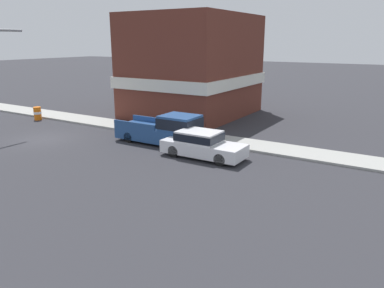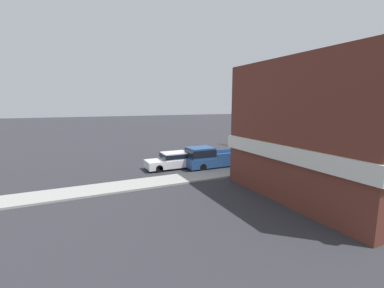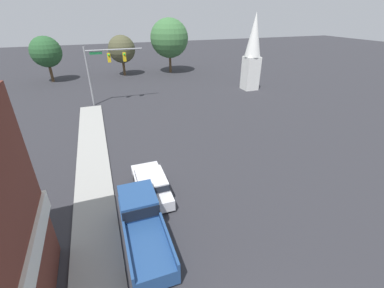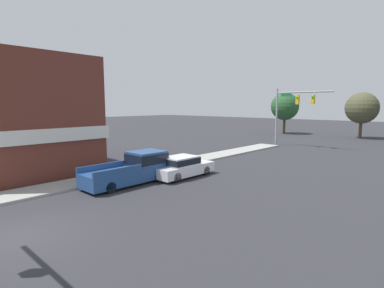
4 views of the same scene
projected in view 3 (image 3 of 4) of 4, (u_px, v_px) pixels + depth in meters
far_signal_assembly at (105, 63)px, 30.52m from camera, size 6.70×0.49×6.97m
car_lead at (151, 184)px, 16.35m from camera, size 1.86×4.70×1.47m
pickup_truck_parked at (142, 220)px, 13.25m from camera, size 1.98×5.74×1.95m
church_steeple at (253, 51)px, 36.29m from camera, size 2.25×2.25×10.48m
backdrop_tree_left_far at (46, 52)px, 40.67m from camera, size 4.75×4.75×7.12m
backdrop_tree_left_mid at (122, 49)px, 44.93m from camera, size 4.65×4.65×6.88m
backdrop_tree_center at (169, 38)px, 46.47m from camera, size 6.84×6.84×9.52m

